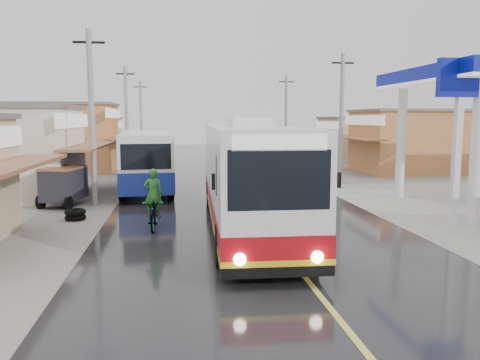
{
  "coord_description": "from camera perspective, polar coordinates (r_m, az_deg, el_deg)",
  "views": [
    {
      "loc": [
        -3.16,
        -13.21,
        4.02
      ],
      "look_at": [
        -0.76,
        4.68,
        1.64
      ],
      "focal_mm": 35.0,
      "sensor_mm": 36.0,
      "label": 1
    }
  ],
  "objects": [
    {
      "name": "tricycle_near",
      "position": [
        22.94,
        -20.72,
        -0.44
      ],
      "size": [
        2.02,
        2.65,
        1.82
      ],
      "rotation": [
        0.0,
        0.0,
        -0.23
      ],
      "color": "#26262D",
      "rests_on": "ground"
    },
    {
      "name": "tyre_stack",
      "position": [
        19.82,
        -19.44,
        -3.99
      ],
      "size": [
        0.84,
        0.84,
        0.43
      ],
      "color": "black",
      "rests_on": "ground"
    },
    {
      "name": "second_bus",
      "position": [
        26.74,
        -11.45,
        2.46
      ],
      "size": [
        3.32,
        9.89,
        3.23
      ],
      "rotation": [
        0.0,
        0.0,
        0.07
      ],
      "color": "silver",
      "rests_on": "road"
    },
    {
      "name": "cyclist",
      "position": [
        17.34,
        -10.44,
        -3.52
      ],
      "size": [
        0.78,
        2.11,
        2.25
      ],
      "rotation": [
        0.0,
        0.0,
        -0.02
      ],
      "color": "black",
      "rests_on": "ground"
    },
    {
      "name": "coach_bus",
      "position": [
        17.05,
        0.87,
        0.55
      ],
      "size": [
        3.32,
        13.07,
        4.05
      ],
      "rotation": [
        0.0,
        0.0,
        -0.04
      ],
      "color": "silver",
      "rests_on": "road"
    },
    {
      "name": "centre_line",
      "position": [
        28.67,
        -1.25,
        -0.51
      ],
      "size": [
        0.15,
        90.0,
        0.01
      ],
      "primitive_type": "cube",
      "color": "#D8CC4C",
      "rests_on": "road"
    },
    {
      "name": "ground",
      "position": [
        14.17,
        5.63,
        -9.01
      ],
      "size": [
        120.0,
        120.0,
        0.0
      ],
      "primitive_type": "plane",
      "color": "slate",
      "rests_on": "ground"
    },
    {
      "name": "utility_poles_left",
      "position": [
        29.74,
        -15.0,
        -0.52
      ],
      "size": [
        1.6,
        50.0,
        8.0
      ],
      "primitive_type": null,
      "color": "gray",
      "rests_on": "ground"
    },
    {
      "name": "road",
      "position": [
        28.67,
        -1.25,
        -0.54
      ],
      "size": [
        12.0,
        90.0,
        0.02
      ],
      "primitive_type": "cube",
      "color": "black",
      "rests_on": "ground"
    },
    {
      "name": "shopfronts_left",
      "position": [
        32.97,
        -24.95,
        -0.2
      ],
      "size": [
        11.0,
        44.0,
        5.2
      ],
      "primitive_type": null,
      "color": "tan",
      "rests_on": "ground"
    },
    {
      "name": "utility_poles_right",
      "position": [
        30.26,
        12.04,
        -0.3
      ],
      "size": [
        1.6,
        36.0,
        8.0
      ],
      "primitive_type": null,
      "color": "gray",
      "rests_on": "ground"
    }
  ]
}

